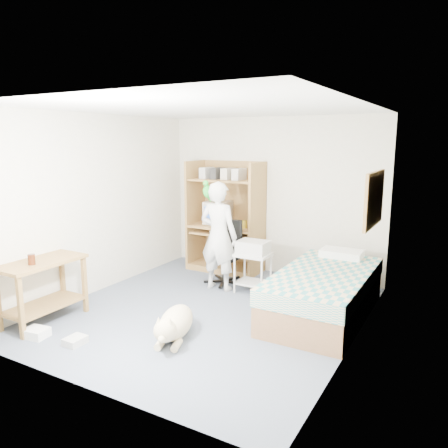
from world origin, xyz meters
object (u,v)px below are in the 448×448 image
at_px(computer_hutch, 226,221).
at_px(side_desk, 43,282).
at_px(office_chair, 226,261).
at_px(person, 219,236).
at_px(printer_cart, 253,266).
at_px(bed, 324,293).
at_px(dog, 175,323).

bearing_deg(computer_hutch, side_desk, -106.14).
relative_size(side_desk, office_chair, 1.06).
xyz_separation_m(person, printer_cart, (0.49, 0.12, -0.41)).
bearing_deg(computer_hutch, person, -67.44).
relative_size(bed, dog, 2.00).
relative_size(bed, office_chair, 2.14).
relative_size(office_chair, person, 0.60).
xyz_separation_m(person, dog, (0.40, -1.64, -0.61)).
bearing_deg(printer_cart, computer_hutch, 137.19).
relative_size(side_desk, person, 0.64).
xyz_separation_m(office_chair, printer_cart, (0.54, -0.19, 0.04)).
height_order(computer_hutch, office_chair, computer_hutch).
height_order(computer_hutch, printer_cart, computer_hutch).
bearing_deg(bed, computer_hutch, 150.71).
xyz_separation_m(computer_hutch, bed, (2.00, -1.12, -0.53)).
relative_size(computer_hutch, printer_cart, 3.16).
bearing_deg(dog, printer_cart, 67.29).
bearing_deg(dog, person, 84.08).
xyz_separation_m(computer_hutch, dog, (0.77, -2.55, -0.65)).
bearing_deg(printer_cart, bed, -16.46).
bearing_deg(printer_cart, office_chair, 160.71).
bearing_deg(dog, side_desk, 173.89).
xyz_separation_m(bed, dog, (-1.23, -1.43, -0.12)).
distance_m(side_desk, person, 2.39).
distance_m(person, printer_cart, 0.65).
xyz_separation_m(computer_hutch, office_chair, (0.33, -0.61, -0.48)).
bearing_deg(bed, person, 172.67).
bearing_deg(person, dog, 103.56).
bearing_deg(computer_hutch, printer_cart, -42.41).
bearing_deg(office_chair, printer_cart, -18.88).
bearing_deg(office_chair, side_desk, -116.88).
bearing_deg(printer_cart, person, -167.23).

